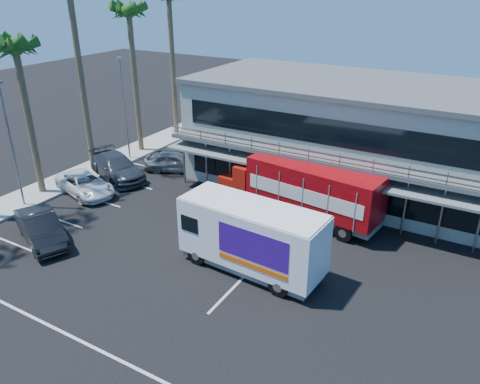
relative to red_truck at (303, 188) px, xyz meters
The scene contains 14 objects.
ground 9.02m from the red_truck, 102.64° to the right, with size 120.00×120.00×0.00m, color black.
building 6.65m from the red_truck, 80.41° to the left, with size 22.40×12.00×7.30m.
curb_strip 17.23m from the red_truck, behind, with size 3.00×32.00×0.16m, color #A5A399.
palm_c 19.16m from the red_truck, 161.60° to the right, with size 2.80×2.80×10.75m.
palm_e 19.24m from the red_truck, 165.17° to the left, with size 2.80×2.80×12.25m.
palm_f 21.88m from the red_truck, 149.82° to the left, with size 2.80×2.80×13.25m.
light_pole_near 18.01m from the red_truck, 154.77° to the right, with size 0.50×0.25×8.09m.
light_pole_far 16.50m from the red_truck, behind, with size 0.50×0.25×8.09m.
red_truck is the anchor object (origin of this frame).
white_van 6.60m from the red_truck, 89.43° to the right, with size 7.49×3.00×3.58m.
parked_car_b 15.20m from the red_truck, 138.94° to the right, with size 1.76×5.03×1.66m, color black.
parked_car_c 14.82m from the red_truck, 163.48° to the right, with size 2.33×5.05×1.40m, color white.
parked_car_d 14.31m from the red_truck, behind, with size 2.39×5.89×1.71m, color #2B303A.
parked_car_e 11.70m from the red_truck, 169.10° to the left, with size 1.78×4.43×1.51m, color gray.
Camera 1 is at (11.44, -15.57, 13.49)m, focal length 35.00 mm.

